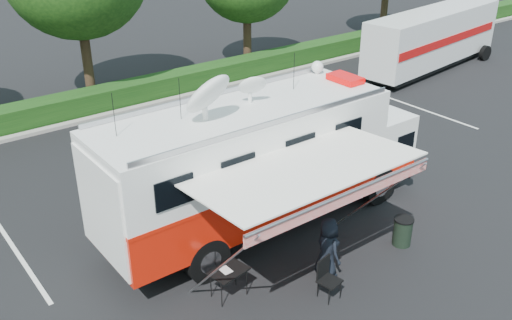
% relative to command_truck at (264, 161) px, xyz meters
% --- Properties ---
extents(ground_plane, '(120.00, 120.00, 0.00)m').
position_rel_command_truck_xyz_m(ground_plane, '(0.09, 0.00, -2.10)').
color(ground_plane, black).
rests_on(ground_plane, ground).
extents(stall_lines, '(24.12, 5.50, 0.01)m').
position_rel_command_truck_xyz_m(stall_lines, '(-0.41, 3.00, -2.10)').
color(stall_lines, silver).
rests_on(stall_lines, ground_plane).
extents(command_truck, '(10.23, 2.81, 4.91)m').
position_rel_command_truck_xyz_m(command_truck, '(0.00, 0.00, 0.00)').
color(command_truck, black).
rests_on(command_truck, ground_plane).
extents(awning, '(5.58, 2.87, 3.37)m').
position_rel_command_truck_xyz_m(awning, '(-0.92, -2.92, 1.06)').
color(awning, white).
rests_on(awning, ground_plane).
extents(person, '(0.66, 0.90, 1.71)m').
position_rel_command_truck_xyz_m(person, '(-0.28, -3.00, -2.10)').
color(person, black).
rests_on(person, ground_plane).
extents(folding_table, '(1.00, 0.78, 0.78)m').
position_rel_command_truck_xyz_m(folding_table, '(-2.77, -2.12, -1.38)').
color(folding_table, black).
rests_on(folding_table, ground_plane).
extents(folding_chair, '(0.58, 0.61, 1.05)m').
position_rel_command_truck_xyz_m(folding_chair, '(-0.84, -3.55, -1.48)').
color(folding_chair, black).
rests_on(folding_chair, ground_plane).
extents(trash_bin, '(0.56, 0.56, 0.84)m').
position_rel_command_truck_xyz_m(trash_bin, '(2.42, -3.26, -1.68)').
color(trash_bin, black).
rests_on(trash_bin, ground_plane).
extents(semi_trailer, '(10.43, 3.41, 3.16)m').
position_rel_command_truck_xyz_m(semi_trailer, '(16.98, 6.87, -0.44)').
color(semi_trailer, silver).
rests_on(semi_trailer, ground_plane).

